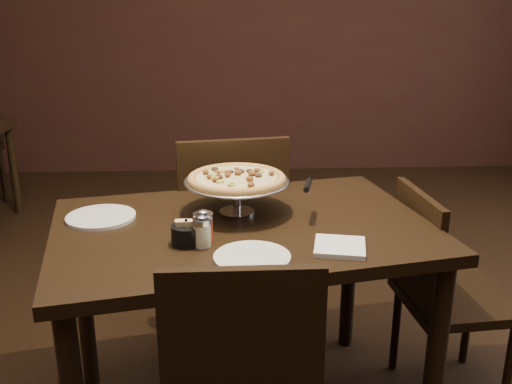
{
  "coord_description": "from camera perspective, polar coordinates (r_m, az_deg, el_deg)",
  "views": [
    {
      "loc": [
        -0.07,
        -1.81,
        1.54
      ],
      "look_at": [
        0.02,
        0.08,
        0.9
      ],
      "focal_mm": 40.0,
      "sensor_mm": 36.0,
      "label": 1
    }
  ],
  "objects": [
    {
      "name": "room",
      "position": [
        1.85,
        1.31,
        14.26
      ],
      "size": [
        6.04,
        7.04,
        2.84
      ],
      "color": "black",
      "rests_on": "ground"
    },
    {
      "name": "dining_table",
      "position": [
        2.03,
        -1.35,
        -5.99
      ],
      "size": [
        1.43,
        1.1,
        0.81
      ],
      "rotation": [
        0.0,
        0.0,
        0.2
      ],
      "color": "black",
      "rests_on": "ground"
    },
    {
      "name": "pizza_stand",
      "position": [
        2.05,
        -1.96,
        1.29
      ],
      "size": [
        0.38,
        0.38,
        0.16
      ],
      "color": "#ADADB3",
      "rests_on": "dining_table"
    },
    {
      "name": "parmesan_shaker",
      "position": [
        1.8,
        -5.43,
        -3.96
      ],
      "size": [
        0.06,
        0.06,
        0.1
      ],
      "color": "beige",
      "rests_on": "dining_table"
    },
    {
      "name": "pepper_flake_shaker",
      "position": [
        1.82,
        -5.3,
        -3.51
      ],
      "size": [
        0.06,
        0.06,
        0.11
      ],
      "color": "maroon",
      "rests_on": "dining_table"
    },
    {
      "name": "packet_caddy",
      "position": [
        1.83,
        -6.91,
        -4.15
      ],
      "size": [
        0.1,
        0.1,
        0.08
      ],
      "rotation": [
        0.0,
        0.0,
        0.09
      ],
      "color": "black",
      "rests_on": "dining_table"
    },
    {
      "name": "napkin_stack",
      "position": [
        1.8,
        8.38,
        -5.45
      ],
      "size": [
        0.18,
        0.18,
        0.02
      ],
      "primitive_type": "cube",
      "rotation": [
        0.0,
        0.0,
        -0.21
      ],
      "color": "silver",
      "rests_on": "dining_table"
    },
    {
      "name": "plate_left",
      "position": [
        2.1,
        -15.25,
        -2.43
      ],
      "size": [
        0.24,
        0.24,
        0.01
      ],
      "primitive_type": "cylinder",
      "color": "silver",
      "rests_on": "dining_table"
    },
    {
      "name": "plate_near",
      "position": [
        1.72,
        -0.4,
        -6.55
      ],
      "size": [
        0.23,
        0.23,
        0.01
      ],
      "primitive_type": "cylinder",
      "color": "silver",
      "rests_on": "dining_table"
    },
    {
      "name": "serving_spatula",
      "position": [
        2.0,
        5.21,
        0.67
      ],
      "size": [
        0.14,
        0.14,
        0.02
      ],
      "rotation": [
        0.0,
        0.0,
        -0.22
      ],
      "color": "#ADADB3",
      "rests_on": "pizza_stand"
    },
    {
      "name": "chair_far",
      "position": [
        2.6,
        -2.62,
        -3.93
      ],
      "size": [
        0.53,
        0.53,
        1.01
      ],
      "rotation": [
        0.0,
        0.0,
        3.29
      ],
      "color": "black",
      "rests_on": "ground"
    },
    {
      "name": "chair_side",
      "position": [
        2.38,
        17.93,
        -9.04
      ],
      "size": [
        0.44,
        0.44,
        0.87
      ],
      "rotation": [
        0.0,
        0.0,
        1.66
      ],
      "color": "black",
      "rests_on": "ground"
    }
  ]
}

